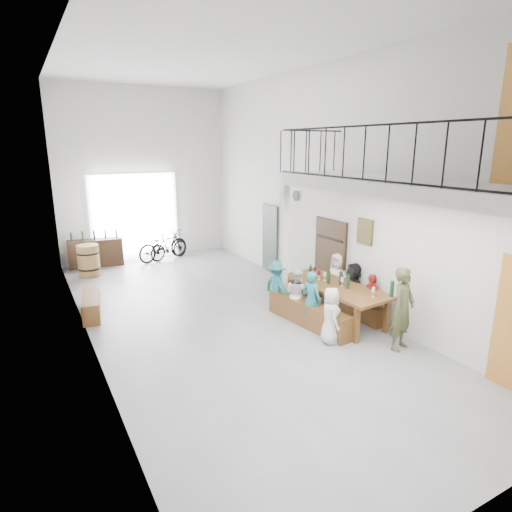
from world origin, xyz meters
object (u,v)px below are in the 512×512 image
bench_inner (308,314)px  side_bench (91,304)px  oak_barrel (89,260)px  serving_counter (96,253)px  host_standing (403,309)px  tasting_table (334,289)px  bicycle_near (163,245)px

bench_inner → side_bench: bearing=136.0°
oak_barrel → serving_counter: 1.05m
oak_barrel → side_bench: bearing=-97.5°
bench_inner → side_bench: 4.85m
side_bench → bench_inner: bearing=-36.8°
side_bench → host_standing: size_ratio=1.03×
side_bench → tasting_table: bearing=-32.7°
side_bench → host_standing: 6.64m
host_standing → bench_inner: bearing=99.2°
oak_barrel → host_standing: size_ratio=0.59×
tasting_table → bicycle_near: bearing=99.7°
serving_counter → oak_barrel: bearing=-103.2°
side_bench → oak_barrel: oak_barrel is taller
tasting_table → bench_inner: (-0.66, 0.01, -0.45)m
tasting_table → side_bench: bearing=142.6°
bench_inner → oak_barrel: (-3.48, 5.96, 0.21)m
bench_inner → serving_counter: (-3.13, 6.94, 0.17)m
oak_barrel → host_standing: host_standing is taller
bench_inner → host_standing: host_standing is taller
side_bench → oak_barrel: (0.40, 3.05, 0.23)m
bicycle_near → tasting_table: bearing=175.1°
tasting_table → host_standing: (0.22, -1.68, 0.08)m
serving_counter → bicycle_near: (2.07, -0.27, 0.07)m
bench_inner → serving_counter: size_ratio=1.37×
bench_inner → bicycle_near: 6.76m
side_bench → serving_counter: serving_counter is taller
bench_inner → bicycle_near: bearing=91.9°
serving_counter → bicycle_near: bicycle_near is taller
side_bench → serving_counter: (0.75, 4.04, 0.20)m
side_bench → serving_counter: bearing=79.5°
oak_barrel → serving_counter: (0.35, 0.99, -0.03)m
oak_barrel → host_standing: 8.81m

